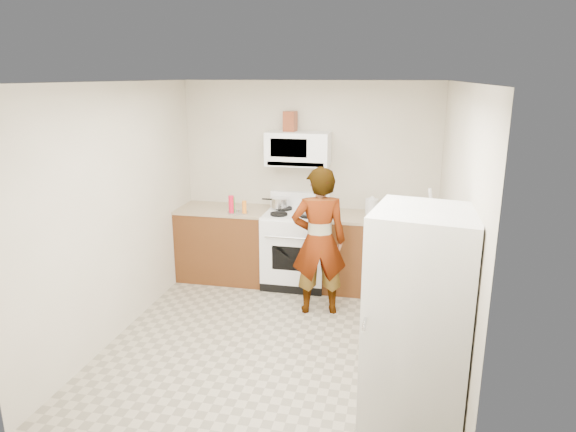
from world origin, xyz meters
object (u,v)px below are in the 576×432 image
(gas_range, at_px, (296,247))
(microwave, at_px, (298,149))
(kettle, at_px, (372,207))
(fridge, at_px, (420,327))
(saucepan, at_px, (280,203))
(person, at_px, (319,241))

(gas_range, height_order, microwave, microwave)
(microwave, height_order, kettle, microwave)
(fridge, bearing_deg, microwave, 127.58)
(saucepan, bearing_deg, microwave, -1.90)
(microwave, height_order, fridge, microwave)
(microwave, relative_size, kettle, 4.10)
(person, bearing_deg, gas_range, -74.39)
(microwave, bearing_deg, saucepan, 178.10)
(gas_range, xyz_separation_m, microwave, (0.00, 0.13, 1.21))
(person, relative_size, saucepan, 7.77)
(person, relative_size, kettle, 8.86)
(gas_range, xyz_separation_m, person, (0.40, -0.72, 0.34))
(gas_range, xyz_separation_m, saucepan, (-0.23, 0.14, 0.53))
(fridge, bearing_deg, person, 128.62)
(saucepan, bearing_deg, person, -53.61)
(gas_range, bearing_deg, saucepan, 149.80)
(gas_range, distance_m, fridge, 2.95)
(gas_range, height_order, fridge, fridge)
(gas_range, bearing_deg, person, -61.08)
(fridge, distance_m, kettle, 2.73)
(gas_range, bearing_deg, kettle, 7.24)
(person, bearing_deg, fridge, 105.19)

